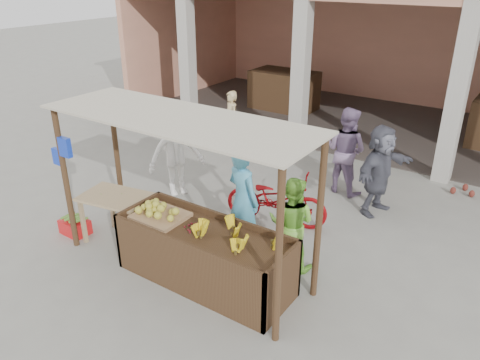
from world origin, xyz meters
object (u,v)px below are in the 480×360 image
Objects in this scene: vendor_green at (292,221)px; fruit_stall at (205,257)px; red_crate at (75,227)px; motorcycle at (276,198)px; vendor_blue at (243,197)px; side_table at (116,204)px.

fruit_stall is at bearing 39.19° from vendor_green.
motorcycle is (2.66, 2.25, 0.37)m from red_crate.
vendor_blue reaches higher than fruit_stall.
red_crate is 0.26× the size of vendor_blue.
vendor_blue is 1.20× the size of vendor_green.
red_crate is at bearing 7.77° from vendor_green.
motorcycle reaches higher than red_crate.
red_crate is 3.51m from motorcycle.
vendor_blue is at bearing 91.84° from fruit_stall.
motorcycle is at bearing -62.15° from vendor_green.
vendor_blue is (1.77, 1.03, 0.20)m from side_table.
fruit_stall is at bearing 164.45° from motorcycle.
side_table is 0.64× the size of vendor_blue.
vendor_blue is (2.63, 1.25, 0.81)m from red_crate.
vendor_green is 0.82× the size of motorcycle.
motorcycle is at bearing 90.02° from fruit_stall.
fruit_stall is 1.16m from vendor_blue.
fruit_stall is at bearing 109.05° from vendor_blue.
vendor_green is (0.83, 1.03, 0.38)m from fruit_stall.
fruit_stall is at bearing -10.47° from side_table.
vendor_green is at bearing 51.02° from fruit_stall.
side_table reaches higher than red_crate.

